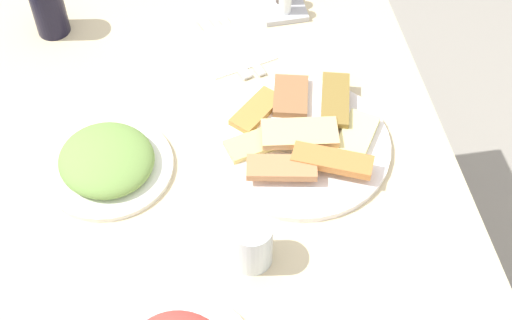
{
  "coord_description": "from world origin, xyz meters",
  "views": [
    {
      "loc": [
        -0.75,
        0.07,
        1.76
      ],
      "look_at": [
        0.03,
        -0.06,
        0.77
      ],
      "focal_mm": 51.89,
      "sensor_mm": 36.0,
      "label": 1
    }
  ],
  "objects_px": {
    "soda_can": "(48,7)",
    "drinking_glass": "(252,244)",
    "paper_napkin": "(233,47)",
    "condiment_caddy": "(284,1)",
    "fork": "(242,45)",
    "pide_platter": "(301,140)",
    "spoon": "(224,47)",
    "salad_plate_rice": "(107,162)",
    "dining_table": "(228,213)"
  },
  "relations": [
    {
      "from": "soda_can",
      "to": "fork",
      "type": "relative_size",
      "value": 0.65
    },
    {
      "from": "dining_table",
      "to": "drinking_glass",
      "type": "bearing_deg",
      "value": -171.76
    },
    {
      "from": "pide_platter",
      "to": "soda_can",
      "type": "xyz_separation_m",
      "value": [
        0.38,
        0.44,
        0.05
      ]
    },
    {
      "from": "fork",
      "to": "pide_platter",
      "type": "bearing_deg",
      "value": 176.65
    },
    {
      "from": "soda_can",
      "to": "condiment_caddy",
      "type": "height_order",
      "value": "soda_can"
    },
    {
      "from": "paper_napkin",
      "to": "condiment_caddy",
      "type": "xyz_separation_m",
      "value": [
        0.1,
        -0.12,
        0.02
      ]
    },
    {
      "from": "paper_napkin",
      "to": "spoon",
      "type": "distance_m",
      "value": 0.02
    },
    {
      "from": "dining_table",
      "to": "salad_plate_rice",
      "type": "xyz_separation_m",
      "value": [
        0.07,
        0.2,
        0.1
      ]
    },
    {
      "from": "pide_platter",
      "to": "condiment_caddy",
      "type": "bearing_deg",
      "value": -5.76
    },
    {
      "from": "drinking_glass",
      "to": "condiment_caddy",
      "type": "height_order",
      "value": "drinking_glass"
    },
    {
      "from": "paper_napkin",
      "to": "condiment_caddy",
      "type": "distance_m",
      "value": 0.16
    },
    {
      "from": "dining_table",
      "to": "fork",
      "type": "xyz_separation_m",
      "value": [
        0.34,
        -0.08,
        0.08
      ]
    },
    {
      "from": "pide_platter",
      "to": "soda_can",
      "type": "bearing_deg",
      "value": 48.85
    },
    {
      "from": "soda_can",
      "to": "spoon",
      "type": "xyz_separation_m",
      "value": [
        -0.11,
        -0.34,
        -0.06
      ]
    },
    {
      "from": "paper_napkin",
      "to": "fork",
      "type": "height_order",
      "value": "fork"
    },
    {
      "from": "pide_platter",
      "to": "spoon",
      "type": "bearing_deg",
      "value": 20.68
    },
    {
      "from": "spoon",
      "to": "fork",
      "type": "bearing_deg",
      "value": -110.73
    },
    {
      "from": "soda_can",
      "to": "paper_napkin",
      "type": "xyz_separation_m",
      "value": [
        -0.11,
        -0.35,
        -0.06
      ]
    },
    {
      "from": "paper_napkin",
      "to": "fork",
      "type": "distance_m",
      "value": 0.02
    },
    {
      "from": "spoon",
      "to": "condiment_caddy",
      "type": "relative_size",
      "value": 2.13
    },
    {
      "from": "pide_platter",
      "to": "fork",
      "type": "xyz_separation_m",
      "value": [
        0.27,
        0.07,
        -0.01
      ]
    },
    {
      "from": "pide_platter",
      "to": "spoon",
      "type": "xyz_separation_m",
      "value": [
        0.27,
        0.1,
        -0.01
      ]
    },
    {
      "from": "dining_table",
      "to": "spoon",
      "type": "distance_m",
      "value": 0.36
    },
    {
      "from": "dining_table",
      "to": "condiment_caddy",
      "type": "distance_m",
      "value": 0.49
    },
    {
      "from": "soda_can",
      "to": "fork",
      "type": "bearing_deg",
      "value": -106.73
    },
    {
      "from": "salad_plate_rice",
      "to": "spoon",
      "type": "relative_size",
      "value": 1.18
    },
    {
      "from": "pide_platter",
      "to": "fork",
      "type": "relative_size",
      "value": 1.74
    },
    {
      "from": "salad_plate_rice",
      "to": "paper_napkin",
      "type": "relative_size",
      "value": 1.74
    },
    {
      "from": "soda_can",
      "to": "drinking_glass",
      "type": "xyz_separation_m",
      "value": [
        -0.6,
        -0.31,
        -0.02
      ]
    },
    {
      "from": "salad_plate_rice",
      "to": "drinking_glass",
      "type": "height_order",
      "value": "drinking_glass"
    },
    {
      "from": "drinking_glass",
      "to": "paper_napkin",
      "type": "xyz_separation_m",
      "value": [
        0.49,
        -0.04,
        -0.04
      ]
    },
    {
      "from": "spoon",
      "to": "pide_platter",
      "type": "bearing_deg",
      "value": 179.94
    },
    {
      "from": "drinking_glass",
      "to": "pide_platter",
      "type": "bearing_deg",
      "value": -29.57
    },
    {
      "from": "salad_plate_rice",
      "to": "fork",
      "type": "xyz_separation_m",
      "value": [
        0.27,
        -0.28,
        -0.01
      ]
    },
    {
      "from": "salad_plate_rice",
      "to": "paper_napkin",
      "type": "bearing_deg",
      "value": -43.79
    },
    {
      "from": "salad_plate_rice",
      "to": "condiment_caddy",
      "type": "relative_size",
      "value": 2.5
    },
    {
      "from": "salad_plate_rice",
      "to": "drinking_glass",
      "type": "xyz_separation_m",
      "value": [
        -0.22,
        -0.22,
        0.02
      ]
    },
    {
      "from": "pide_platter",
      "to": "paper_napkin",
      "type": "xyz_separation_m",
      "value": [
        0.27,
        0.08,
        -0.01
      ]
    },
    {
      "from": "pide_platter",
      "to": "spoon",
      "type": "height_order",
      "value": "pide_platter"
    },
    {
      "from": "dining_table",
      "to": "paper_napkin",
      "type": "height_order",
      "value": "paper_napkin"
    },
    {
      "from": "paper_napkin",
      "to": "spoon",
      "type": "xyz_separation_m",
      "value": [
        0.0,
        0.02,
        0.0
      ]
    },
    {
      "from": "drinking_glass",
      "to": "soda_can",
      "type": "bearing_deg",
      "value": 27.6
    },
    {
      "from": "salad_plate_rice",
      "to": "soda_can",
      "type": "bearing_deg",
      "value": 13.99
    },
    {
      "from": "soda_can",
      "to": "fork",
      "type": "distance_m",
      "value": 0.39
    },
    {
      "from": "pide_platter",
      "to": "spoon",
      "type": "relative_size",
      "value": 1.65
    },
    {
      "from": "drinking_glass",
      "to": "spoon",
      "type": "xyz_separation_m",
      "value": [
        0.49,
        -0.02,
        -0.04
      ]
    },
    {
      "from": "condiment_caddy",
      "to": "paper_napkin",
      "type": "bearing_deg",
      "value": 128.59
    },
    {
      "from": "soda_can",
      "to": "paper_napkin",
      "type": "height_order",
      "value": "soda_can"
    },
    {
      "from": "condiment_caddy",
      "to": "drinking_glass",
      "type": "bearing_deg",
      "value": 164.65
    },
    {
      "from": "fork",
      "to": "dining_table",
      "type": "bearing_deg",
      "value": 149.99
    }
  ]
}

